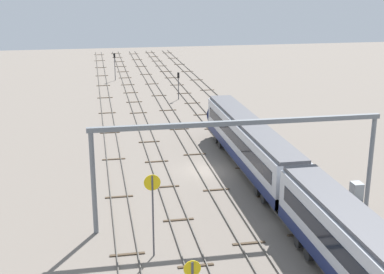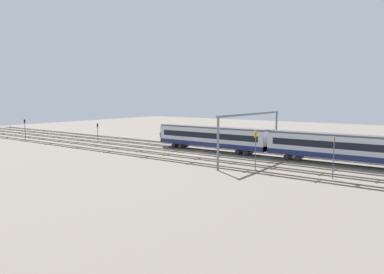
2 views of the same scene
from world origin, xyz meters
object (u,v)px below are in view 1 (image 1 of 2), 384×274
object	(u,v)px
overhead_gantry	(239,143)
signal_light_trackside_departure	(115,63)
speed_sign_near_foreground	(153,202)
signal_light_trackside_approach	(178,82)
relay_cabinet	(356,191)

from	to	relation	value
overhead_gantry	signal_light_trackside_departure	world-z (taller)	overhead_gantry
signal_light_trackside_departure	speed_sign_near_foreground	bearing A→B (deg)	179.49
signal_light_trackside_approach	signal_light_trackside_departure	xyz separation A→B (m)	(18.21, 8.95, 0.47)
overhead_gantry	signal_light_trackside_approach	size ratio (longest dim) A/B	5.23
overhead_gantry	speed_sign_near_foreground	bearing A→B (deg)	120.73
speed_sign_near_foreground	signal_light_trackside_departure	distance (m)	66.28
signal_light_trackside_approach	relay_cabinet	distance (m)	42.54
speed_sign_near_foreground	relay_cabinet	distance (m)	19.55
relay_cabinet	speed_sign_near_foreground	bearing A→B (deg)	109.56
overhead_gantry	signal_light_trackside_departure	size ratio (longest dim) A/B	4.42
overhead_gantry	speed_sign_near_foreground	world-z (taller)	overhead_gantry
signal_light_trackside_approach	speed_sign_near_foreground	bearing A→B (deg)	168.78
overhead_gantry	relay_cabinet	distance (m)	12.69
speed_sign_near_foreground	relay_cabinet	size ratio (longest dim) A/B	3.96
signal_light_trackside_approach	relay_cabinet	xyz separation A→B (m)	(-41.60, -8.64, -2.06)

